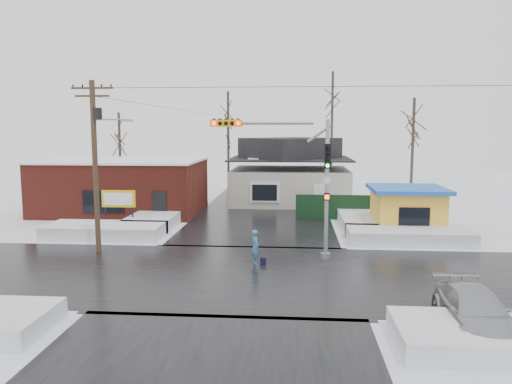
# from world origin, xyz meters

# --- Properties ---
(ground) EXTENTS (120.00, 120.00, 0.00)m
(ground) POSITION_xyz_m (0.00, 0.00, 0.00)
(ground) COLOR white
(ground) RESTS_ON ground
(road_ns) EXTENTS (10.00, 120.00, 0.02)m
(road_ns) POSITION_xyz_m (0.00, 0.00, 0.01)
(road_ns) COLOR black
(road_ns) RESTS_ON ground
(road_ew) EXTENTS (120.00, 10.00, 0.02)m
(road_ew) POSITION_xyz_m (0.00, 0.00, 0.01)
(road_ew) COLOR black
(road_ew) RESTS_ON ground
(snowbank_nw) EXTENTS (7.00, 3.00, 0.80)m
(snowbank_nw) POSITION_xyz_m (-9.00, 7.00, 0.40)
(snowbank_nw) COLOR white
(snowbank_nw) RESTS_ON ground
(snowbank_ne) EXTENTS (7.00, 3.00, 0.80)m
(snowbank_ne) POSITION_xyz_m (9.00, 7.00, 0.40)
(snowbank_ne) COLOR white
(snowbank_ne) RESTS_ON ground
(snowbank_nside_w) EXTENTS (3.00, 8.00, 0.80)m
(snowbank_nside_w) POSITION_xyz_m (-7.00, 12.00, 0.40)
(snowbank_nside_w) COLOR white
(snowbank_nside_w) RESTS_ON ground
(snowbank_nside_e) EXTENTS (3.00, 8.00, 0.80)m
(snowbank_nside_e) POSITION_xyz_m (7.00, 12.00, 0.40)
(snowbank_nside_e) COLOR white
(snowbank_nside_e) RESTS_ON ground
(traffic_signal) EXTENTS (6.05, 0.68, 7.00)m
(traffic_signal) POSITION_xyz_m (2.43, 2.97, 4.54)
(traffic_signal) COLOR gray
(traffic_signal) RESTS_ON ground
(utility_pole) EXTENTS (3.15, 0.44, 9.00)m
(utility_pole) POSITION_xyz_m (-7.93, 3.50, 5.11)
(utility_pole) COLOR #382619
(utility_pole) RESTS_ON ground
(brick_building) EXTENTS (12.20, 8.20, 4.12)m
(brick_building) POSITION_xyz_m (-11.00, 15.99, 2.08)
(brick_building) COLOR maroon
(brick_building) RESTS_ON ground
(marquee_sign) EXTENTS (2.20, 0.21, 2.55)m
(marquee_sign) POSITION_xyz_m (-9.00, 9.49, 1.92)
(marquee_sign) COLOR black
(marquee_sign) RESTS_ON ground
(house) EXTENTS (10.40, 8.40, 5.76)m
(house) POSITION_xyz_m (2.00, 22.00, 2.62)
(house) COLOR beige
(house) RESTS_ON ground
(kiosk) EXTENTS (4.60, 4.60, 2.88)m
(kiosk) POSITION_xyz_m (9.50, 9.99, 1.46)
(kiosk) COLOR yellow
(kiosk) RESTS_ON ground
(fence) EXTENTS (8.00, 0.12, 1.80)m
(fence) POSITION_xyz_m (6.50, 14.00, 0.90)
(fence) COLOR black
(fence) RESTS_ON ground
(tree_far_left) EXTENTS (3.00, 3.00, 10.00)m
(tree_far_left) POSITION_xyz_m (-4.00, 26.00, 7.95)
(tree_far_left) COLOR #332821
(tree_far_left) RESTS_ON ground
(tree_far_mid) EXTENTS (3.00, 3.00, 12.00)m
(tree_far_mid) POSITION_xyz_m (6.00, 28.00, 9.54)
(tree_far_mid) COLOR #332821
(tree_far_mid) RESTS_ON ground
(tree_far_right) EXTENTS (3.00, 3.00, 9.00)m
(tree_far_right) POSITION_xyz_m (12.00, 20.00, 7.16)
(tree_far_right) COLOR #332821
(tree_far_right) RESTS_ON ground
(tree_far_west) EXTENTS (3.00, 3.00, 8.00)m
(tree_far_west) POSITION_xyz_m (-14.00, 24.00, 6.36)
(tree_far_west) COLOR #332821
(tree_far_west) RESTS_ON ground
(pedestrian) EXTENTS (0.58, 0.71, 1.70)m
(pedestrian) POSITION_xyz_m (0.56, 1.65, 0.85)
(pedestrian) COLOR teal
(pedestrian) RESTS_ON ground
(car) EXTENTS (1.92, 4.66, 1.35)m
(car) POSITION_xyz_m (8.26, -5.82, 0.67)
(car) COLOR #A8AAAF
(car) RESTS_ON ground
(shopping_bag) EXTENTS (0.28, 0.13, 0.35)m
(shopping_bag) POSITION_xyz_m (0.93, 1.57, 0.17)
(shopping_bag) COLOR black
(shopping_bag) RESTS_ON ground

